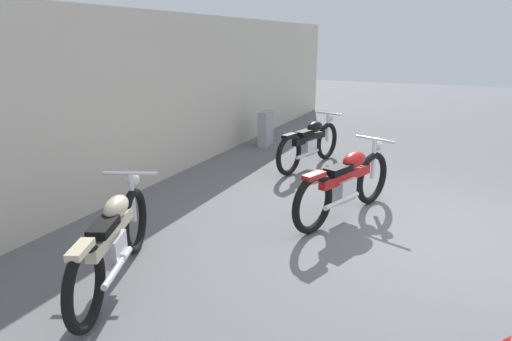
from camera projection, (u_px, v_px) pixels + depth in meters
name	position (u px, v px, depth m)	size (l,w,h in m)	color
ground_plane	(430.00, 232.00, 5.54)	(40.00, 40.00, 0.00)	slate
building_wall	(138.00, 102.00, 6.96)	(18.00, 0.30, 2.79)	beige
stone_marker	(266.00, 129.00, 9.91)	(0.52, 0.20, 0.79)	#9E9EA3
motorcycle_red	(346.00, 183.00, 5.91)	(2.13, 0.94, 1.00)	black
motorcycle_cream	(114.00, 240.00, 4.28)	(2.00, 1.02, 0.96)	black
motorcycle_black	(310.00, 143.00, 8.28)	(2.10, 0.73, 0.96)	black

